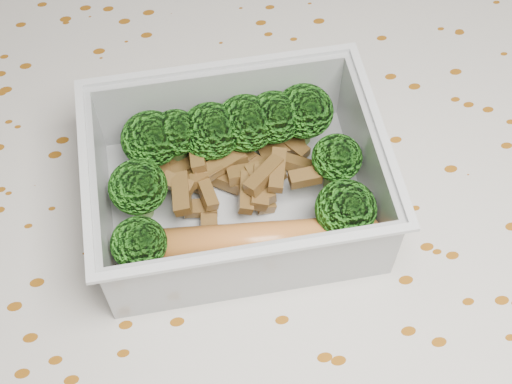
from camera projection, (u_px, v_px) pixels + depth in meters
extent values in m
cube|color=brown|center=(264.00, 216.00, 0.53)|extent=(1.40, 0.90, 0.04)
cube|color=beige|center=(264.00, 200.00, 0.51)|extent=(1.46, 0.96, 0.01)
cube|color=silver|center=(238.00, 204.00, 0.50)|extent=(0.19, 0.14, 0.00)
cube|color=silver|center=(221.00, 101.00, 0.51)|extent=(0.18, 0.01, 0.06)
cube|color=silver|center=(255.00, 269.00, 0.44)|extent=(0.18, 0.01, 0.06)
cube|color=silver|center=(367.00, 159.00, 0.48)|extent=(0.01, 0.13, 0.06)
cube|color=silver|center=(102.00, 199.00, 0.46)|extent=(0.01, 0.13, 0.06)
cube|color=silver|center=(218.00, 65.00, 0.48)|extent=(0.19, 0.01, 0.00)
cube|color=silver|center=(256.00, 252.00, 0.41)|extent=(0.19, 0.01, 0.00)
cube|color=silver|center=(381.00, 130.00, 0.46)|extent=(0.01, 0.14, 0.00)
cube|color=silver|center=(84.00, 173.00, 0.44)|extent=(0.01, 0.14, 0.00)
cylinder|color=#608C3F|center=(155.00, 159.00, 0.51)|extent=(0.01, 0.01, 0.02)
ellipsoid|color=#2E8A1A|center=(151.00, 139.00, 0.49)|extent=(0.04, 0.04, 0.04)
cylinder|color=#608C3F|center=(179.00, 152.00, 0.51)|extent=(0.01, 0.01, 0.02)
ellipsoid|color=#2E8A1A|center=(175.00, 133.00, 0.49)|extent=(0.03, 0.03, 0.03)
cylinder|color=#608C3F|center=(212.00, 151.00, 0.51)|extent=(0.01, 0.01, 0.02)
ellipsoid|color=#2E8A1A|center=(211.00, 131.00, 0.49)|extent=(0.04, 0.04, 0.04)
cylinder|color=#608C3F|center=(246.00, 143.00, 0.52)|extent=(0.01, 0.01, 0.02)
ellipsoid|color=#2E8A1A|center=(246.00, 123.00, 0.50)|extent=(0.04, 0.04, 0.04)
cylinder|color=#608C3F|center=(273.00, 137.00, 0.52)|extent=(0.01, 0.01, 0.02)
ellipsoid|color=#2E8A1A|center=(274.00, 117.00, 0.50)|extent=(0.04, 0.04, 0.03)
cylinder|color=#608C3F|center=(302.00, 131.00, 0.52)|extent=(0.01, 0.01, 0.02)
ellipsoid|color=#2E8A1A|center=(304.00, 111.00, 0.50)|extent=(0.04, 0.04, 0.04)
cylinder|color=#608C3F|center=(143.00, 205.00, 0.49)|extent=(0.01, 0.01, 0.02)
ellipsoid|color=#2E8A1A|center=(138.00, 187.00, 0.47)|extent=(0.04, 0.04, 0.03)
cylinder|color=#608C3F|center=(334.00, 177.00, 0.50)|extent=(0.01, 0.01, 0.02)
ellipsoid|color=#2E8A1A|center=(337.00, 158.00, 0.48)|extent=(0.03, 0.03, 0.03)
cylinder|color=#608C3F|center=(144.00, 260.00, 0.46)|extent=(0.01, 0.01, 0.02)
ellipsoid|color=#2E8A1A|center=(139.00, 243.00, 0.44)|extent=(0.04, 0.04, 0.03)
cylinder|color=#608C3F|center=(342.00, 227.00, 0.48)|extent=(0.01, 0.01, 0.02)
ellipsoid|color=#2E8A1A|center=(346.00, 209.00, 0.46)|extent=(0.04, 0.04, 0.03)
cube|color=brown|center=(202.00, 177.00, 0.49)|extent=(0.03, 0.02, 0.01)
cube|color=brown|center=(246.00, 193.00, 0.48)|extent=(0.02, 0.03, 0.01)
cube|color=brown|center=(185.00, 162.00, 0.51)|extent=(0.02, 0.03, 0.01)
cube|color=brown|center=(287.00, 147.00, 0.52)|extent=(0.03, 0.01, 0.01)
cube|color=brown|center=(193.00, 182.00, 0.50)|extent=(0.03, 0.02, 0.01)
cube|color=brown|center=(295.00, 146.00, 0.51)|extent=(0.02, 0.02, 0.01)
cube|color=brown|center=(300.00, 165.00, 0.51)|extent=(0.03, 0.02, 0.01)
cube|color=brown|center=(206.00, 190.00, 0.48)|extent=(0.01, 0.03, 0.01)
cube|color=brown|center=(305.00, 177.00, 0.48)|extent=(0.02, 0.01, 0.01)
cube|color=brown|center=(197.00, 153.00, 0.49)|extent=(0.01, 0.03, 0.01)
cube|color=brown|center=(248.00, 173.00, 0.49)|extent=(0.03, 0.01, 0.01)
cube|color=brown|center=(163.00, 170.00, 0.50)|extent=(0.01, 0.03, 0.01)
cube|color=brown|center=(175.00, 170.00, 0.51)|extent=(0.02, 0.02, 0.01)
cube|color=brown|center=(178.00, 184.00, 0.48)|extent=(0.02, 0.02, 0.01)
cube|color=brown|center=(264.00, 176.00, 0.48)|extent=(0.03, 0.03, 0.01)
cube|color=brown|center=(229.00, 161.00, 0.50)|extent=(0.03, 0.02, 0.01)
cube|color=brown|center=(263.00, 196.00, 0.49)|extent=(0.02, 0.03, 0.01)
cube|color=brown|center=(177.00, 173.00, 0.50)|extent=(0.03, 0.02, 0.01)
cube|color=brown|center=(242.00, 152.00, 0.51)|extent=(0.02, 0.02, 0.01)
cube|color=brown|center=(260.00, 188.00, 0.48)|extent=(0.02, 0.03, 0.01)
cube|color=brown|center=(201.00, 208.00, 0.49)|extent=(0.02, 0.01, 0.01)
cube|color=brown|center=(223.00, 163.00, 0.50)|extent=(0.03, 0.02, 0.01)
cube|color=brown|center=(271.00, 161.00, 0.51)|extent=(0.02, 0.03, 0.01)
cube|color=brown|center=(277.00, 170.00, 0.48)|extent=(0.02, 0.03, 0.01)
cube|color=brown|center=(261.00, 184.00, 0.49)|extent=(0.02, 0.03, 0.01)
cube|color=brown|center=(264.00, 181.00, 0.50)|extent=(0.02, 0.02, 0.01)
cube|color=brown|center=(256.00, 163.00, 0.51)|extent=(0.03, 0.03, 0.01)
cube|color=brown|center=(225.00, 181.00, 0.50)|extent=(0.03, 0.03, 0.01)
cube|color=brown|center=(182.00, 194.00, 0.47)|extent=(0.02, 0.03, 0.01)
cube|color=brown|center=(209.00, 217.00, 0.49)|extent=(0.02, 0.03, 0.01)
cube|color=brown|center=(183.00, 174.00, 0.50)|extent=(0.03, 0.01, 0.01)
cylinder|color=#CC7432|center=(254.00, 242.00, 0.46)|extent=(0.14, 0.04, 0.03)
sphere|color=#CC7432|center=(363.00, 234.00, 0.47)|extent=(0.03, 0.03, 0.03)
sphere|color=#CC7432|center=(144.00, 249.00, 0.46)|extent=(0.03, 0.03, 0.03)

